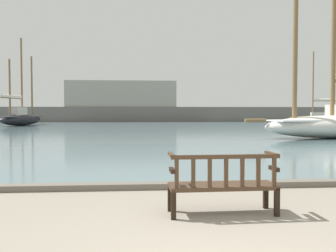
% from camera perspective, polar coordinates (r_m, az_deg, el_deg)
% --- Properties ---
extents(harbor_water, '(100.00, 80.00, 0.08)m').
position_cam_1_polar(harbor_water, '(47.57, -3.46, 0.50)').
color(harbor_water, slate).
rests_on(harbor_water, ground).
extents(quay_edge_kerb, '(40.00, 0.30, 0.12)m').
position_cam_1_polar(quay_edge_kerb, '(7.59, 2.35, -9.01)').
color(quay_edge_kerb, '#675F54').
rests_on(quay_edge_kerb, ground).
extents(park_bench, '(1.61, 0.56, 0.92)m').
position_cam_1_polar(park_bench, '(5.71, 8.35, -8.61)').
color(park_bench, black).
rests_on(park_bench, ground).
extents(sailboat_centre_channel, '(3.61, 6.59, 8.73)m').
position_cam_1_polar(sailboat_centre_channel, '(40.13, -21.50, 1.27)').
color(sailboat_centre_channel, black).
rests_on(sailboat_centre_channel, harbor_water).
extents(sailboat_mid_starboard, '(9.54, 3.59, 12.07)m').
position_cam_1_polar(sailboat_mid_starboard, '(22.33, 24.24, 0.81)').
color(sailboat_mid_starboard, silver).
rests_on(sailboat_mid_starboard, harbor_water).
extents(sailboat_mid_port, '(6.31, 2.92, 8.46)m').
position_cam_1_polar(sailboat_mid_port, '(47.57, 21.42, 1.15)').
color(sailboat_mid_port, brown).
rests_on(sailboat_mid_port, harbor_water).
extents(far_breakwater, '(50.34, 2.40, 6.12)m').
position_cam_1_polar(far_breakwater, '(51.05, -4.87, 2.69)').
color(far_breakwater, '#66605B').
rests_on(far_breakwater, ground).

